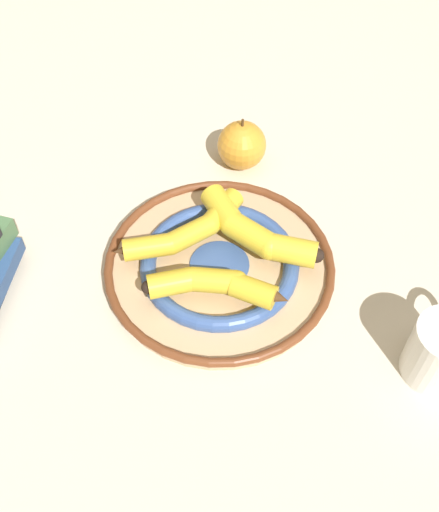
{
  "coord_description": "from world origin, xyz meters",
  "views": [
    {
      "loc": [
        -0.41,
        0.25,
        0.67
      ],
      "look_at": [
        0.03,
        0.01,
        0.04
      ],
      "focal_mm": 42.0,
      "sensor_mm": 36.0,
      "label": 1
    }
  ],
  "objects_px": {
    "decorative_bowl": "(220,266)",
    "banana_b": "(216,284)",
    "banana_a": "(252,230)",
    "apple": "(242,145)",
    "banana_c": "(185,232)"
  },
  "relations": [
    {
      "from": "banana_a",
      "to": "banana_b",
      "type": "height_order",
      "value": "banana_a"
    },
    {
      "from": "banana_a",
      "to": "apple",
      "type": "relative_size",
      "value": 2.19
    },
    {
      "from": "decorative_bowl",
      "to": "banana_a",
      "type": "height_order",
      "value": "banana_a"
    },
    {
      "from": "decorative_bowl",
      "to": "apple",
      "type": "xyz_separation_m",
      "value": [
        0.18,
        -0.14,
        0.02
      ]
    },
    {
      "from": "decorative_bowl",
      "to": "banana_c",
      "type": "xyz_separation_m",
      "value": [
        0.05,
        0.02,
        0.03
      ]
    },
    {
      "from": "decorative_bowl",
      "to": "banana_b",
      "type": "relative_size",
      "value": 1.94
    },
    {
      "from": "banana_a",
      "to": "decorative_bowl",
      "type": "bearing_deg",
      "value": -102.95
    },
    {
      "from": "banana_b",
      "to": "apple",
      "type": "bearing_deg",
      "value": -92.71
    },
    {
      "from": "apple",
      "to": "decorative_bowl",
      "type": "bearing_deg",
      "value": 141.85
    },
    {
      "from": "banana_a",
      "to": "apple",
      "type": "distance_m",
      "value": 0.19
    },
    {
      "from": "banana_c",
      "to": "apple",
      "type": "height_order",
      "value": "apple"
    },
    {
      "from": "decorative_bowl",
      "to": "banana_c",
      "type": "bearing_deg",
      "value": 24.31
    },
    {
      "from": "banana_b",
      "to": "banana_c",
      "type": "relative_size",
      "value": 0.8
    },
    {
      "from": "decorative_bowl",
      "to": "banana_b",
      "type": "xyz_separation_m",
      "value": [
        -0.05,
        0.03,
        0.03
      ]
    },
    {
      "from": "decorative_bowl",
      "to": "banana_a",
      "type": "bearing_deg",
      "value": -81.01
    }
  ]
}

